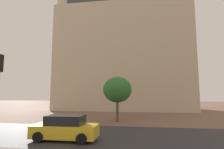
{
  "coord_description": "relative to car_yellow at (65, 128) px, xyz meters",
  "views": [
    {
      "loc": [
        2.29,
        -2.86,
        2.92
      ],
      "look_at": [
        0.25,
        10.99,
        4.52
      ],
      "focal_mm": 27.61,
      "sensor_mm": 36.0,
      "label": 1
    }
  ],
  "objects": [
    {
      "name": "ground_plane",
      "position": [
        2.37,
        1.97,
        -0.74
      ],
      "size": [
        120.0,
        120.0,
        0.0
      ],
      "primitive_type": "plane",
      "color": "brown"
    },
    {
      "name": "landmark_building",
      "position": [
        1.47,
        23.13,
        10.84
      ],
      "size": [
        25.09,
        11.24,
        34.02
      ],
      "color": "beige",
      "rests_on": "ground_plane"
    },
    {
      "name": "tree_curb_far",
      "position": [
        2.47,
        7.91,
        2.67
      ],
      "size": [
        3.13,
        3.13,
        4.83
      ],
      "color": "brown",
      "rests_on": "ground_plane"
    },
    {
      "name": "car_yellow",
      "position": [
        0.0,
        0.0,
        0.0
      ],
      "size": [
        4.16,
        1.93,
        1.56
      ],
      "color": "gold",
      "rests_on": "ground_plane"
    },
    {
      "name": "street_asphalt_strip",
      "position": [
        2.37,
        1.59,
        -0.74
      ],
      "size": [
        120.0,
        7.22,
        0.0
      ],
      "primitive_type": "cube",
      "color": "#2D2D33",
      "rests_on": "ground_plane"
    }
  ]
}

